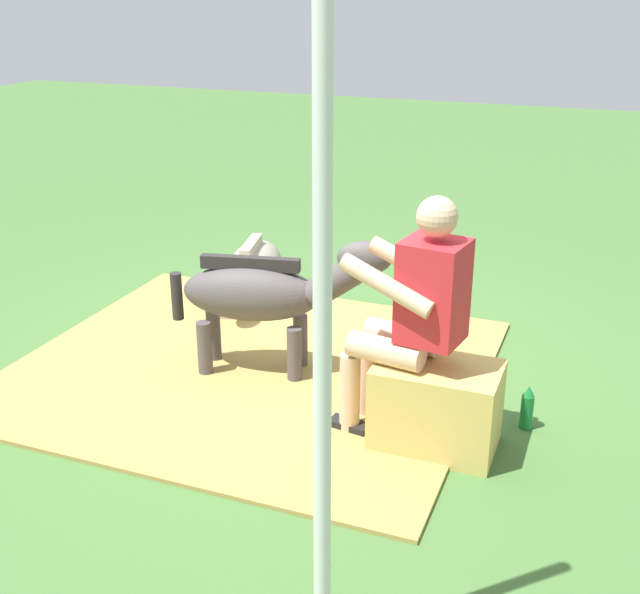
# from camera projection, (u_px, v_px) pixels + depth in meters

# --- Properties ---
(ground_plane) EXTENTS (24.00, 24.00, 0.00)m
(ground_plane) POSITION_uv_depth(u_px,v_px,m) (299.00, 362.00, 5.13)
(ground_plane) COLOR #426B33
(hay_patch) EXTENTS (2.83, 2.54, 0.02)m
(hay_patch) POSITION_uv_depth(u_px,v_px,m) (251.00, 367.00, 5.03)
(hay_patch) COLOR #AD8C47
(hay_patch) RESTS_ON ground
(hay_bale) EXTENTS (0.63, 0.42, 0.46)m
(hay_bale) POSITION_uv_depth(u_px,v_px,m) (436.00, 406.00, 4.13)
(hay_bale) COLOR tan
(hay_bale) RESTS_ON ground
(person_seated) EXTENTS (0.70, 0.48, 1.34)m
(person_seated) POSITION_uv_depth(u_px,v_px,m) (411.00, 310.00, 4.01)
(person_seated) COLOR #D8AD8C
(person_seated) RESTS_ON ground
(pony_standing) EXTENTS (1.33, 0.50, 0.89)m
(pony_standing) POSITION_uv_depth(u_px,v_px,m) (266.00, 294.00, 4.80)
(pony_standing) COLOR #4C4747
(pony_standing) RESTS_ON ground
(pony_lying) EXTENTS (0.58, 1.36, 0.42)m
(pony_lying) POSITION_uv_depth(u_px,v_px,m) (251.00, 271.00, 6.18)
(pony_lying) COLOR gray
(pony_lying) RESTS_ON ground
(soda_bottle) EXTENTS (0.07, 0.07, 0.26)m
(soda_bottle) POSITION_uv_depth(u_px,v_px,m) (527.00, 408.00, 4.33)
(soda_bottle) COLOR #197233
(soda_bottle) RESTS_ON ground
(tent_pole_left) EXTENTS (0.06, 0.06, 2.41)m
(tent_pole_left) POSITION_uv_depth(u_px,v_px,m) (322.00, 354.00, 2.48)
(tent_pole_left) COLOR silver
(tent_pole_left) RESTS_ON ground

